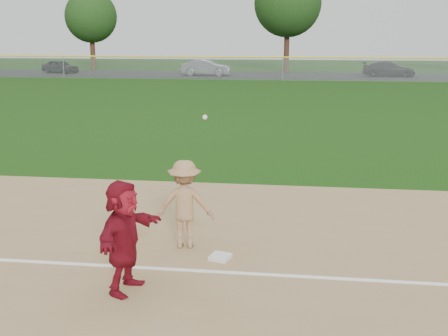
# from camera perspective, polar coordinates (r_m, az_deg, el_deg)

# --- Properties ---
(ground) EXTENTS (160.00, 160.00, 0.00)m
(ground) POSITION_cam_1_polar(r_m,az_deg,el_deg) (10.53, -1.10, -8.81)
(ground) COLOR #163E0B
(ground) RESTS_ON ground
(foul_line) EXTENTS (60.00, 0.10, 0.01)m
(foul_line) POSITION_cam_1_polar(r_m,az_deg,el_deg) (9.79, -1.82, -10.43)
(foul_line) COLOR white
(foul_line) RESTS_ON infield_dirt
(parking_asphalt) EXTENTS (120.00, 10.00, 0.01)m
(parking_asphalt) POSITION_cam_1_polar(r_m,az_deg,el_deg) (55.79, 6.16, 9.33)
(parking_asphalt) COLOR black
(parking_asphalt) RESTS_ON ground
(first_base) EXTENTS (0.42, 0.42, 0.08)m
(first_base) POSITION_cam_1_polar(r_m,az_deg,el_deg) (10.27, -0.38, -9.02)
(first_base) COLOR silver
(first_base) RESTS_ON infield_dirt
(base_runner) EXTENTS (0.89, 1.75, 1.81)m
(base_runner) POSITION_cam_1_polar(r_m,az_deg,el_deg) (8.92, -10.13, -6.86)
(base_runner) COLOR maroon
(base_runner) RESTS_ON infield_dirt
(car_left) EXTENTS (4.33, 2.91, 1.37)m
(car_left) POSITION_cam_1_polar(r_m,az_deg,el_deg) (60.97, -16.31, 9.87)
(car_left) COLOR black
(car_left) RESTS_ON parking_asphalt
(car_mid) EXTENTS (4.75, 1.75, 1.55)m
(car_mid) POSITION_cam_1_polar(r_m,az_deg,el_deg) (55.33, -1.85, 10.18)
(car_mid) COLOR slate
(car_mid) RESTS_ON parking_asphalt
(car_right) EXTENTS (4.97, 2.21, 1.42)m
(car_right) POSITION_cam_1_polar(r_m,az_deg,el_deg) (56.16, 16.37, 9.63)
(car_right) COLOR black
(car_right) RESTS_ON parking_asphalt
(first_base_play) EXTENTS (1.14, 0.72, 2.56)m
(first_base_play) POSITION_cam_1_polar(r_m,az_deg,el_deg) (10.62, -3.99, -3.67)
(first_base_play) COLOR gray
(first_base_play) RESTS_ON infield_dirt
(outfield_fence) EXTENTS (110.00, 0.12, 110.00)m
(outfield_fence) POSITION_cam_1_polar(r_m,az_deg,el_deg) (49.69, 6.02, 11.09)
(outfield_fence) COLOR #999EA0
(outfield_fence) RESTS_ON ground
(tree_1) EXTENTS (5.80, 5.80, 8.75)m
(tree_1) POSITION_cam_1_polar(r_m,az_deg,el_deg) (66.91, -13.37, 14.72)
(tree_1) COLOR #3A2115
(tree_1) RESTS_ON ground
(tree_2) EXTENTS (7.00, 7.00, 10.58)m
(tree_2) POSITION_cam_1_polar(r_m,az_deg,el_deg) (61.22, 6.49, 16.29)
(tree_2) COLOR #371F14
(tree_2) RESTS_ON ground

